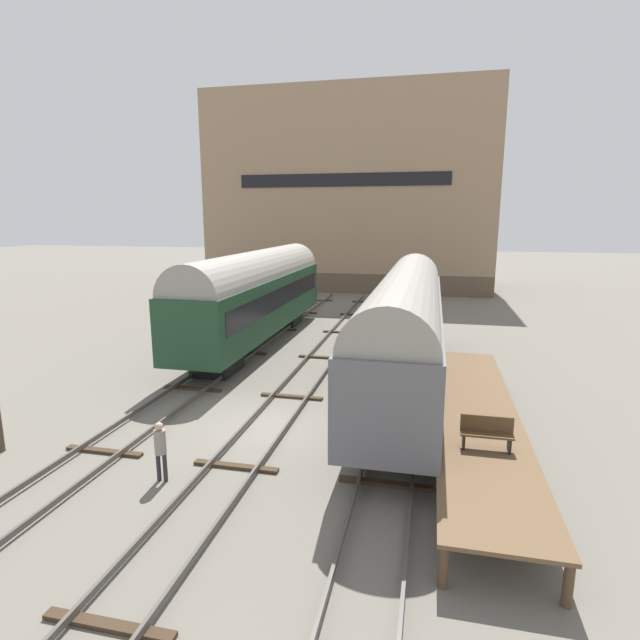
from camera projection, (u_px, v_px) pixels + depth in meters
ground_plane at (268, 427)px, 17.58m from camera, size 200.00×200.00×0.00m
track_left at (155, 413)px, 18.50m from camera, size 2.60×60.00×0.26m
track_middle at (268, 423)px, 17.55m from camera, size 2.60×60.00×0.26m
track_right at (394, 435)px, 16.60m from camera, size 2.60×60.00×0.26m
train_car_grey at (406, 321)px, 21.09m from camera, size 2.87×18.75×5.18m
train_car_green at (257, 292)px, 28.67m from camera, size 3.08×17.46×5.40m
station_platform at (476, 413)px, 16.38m from camera, size 2.59×14.63×1.03m
bench at (487, 432)px, 13.60m from camera, size 1.40×0.40×0.91m
person_worker at (160, 446)px, 13.78m from camera, size 0.32×0.32×1.74m
warehouse_building at (352, 194)px, 52.38m from camera, size 28.43×11.89×19.46m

